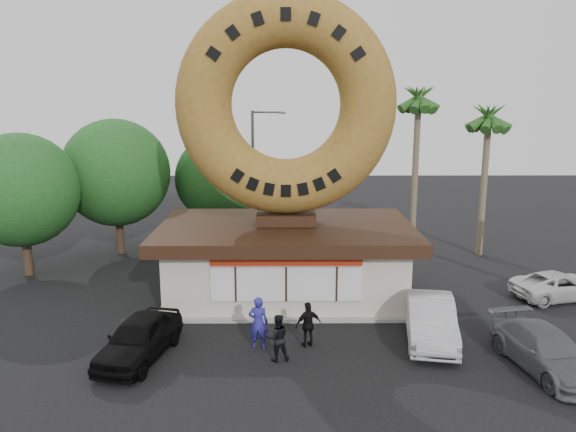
% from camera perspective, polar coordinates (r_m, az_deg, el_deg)
% --- Properties ---
extents(ground, '(90.00, 90.00, 0.00)m').
position_cam_1_polar(ground, '(20.26, -0.17, -13.83)').
color(ground, black).
rests_on(ground, ground).
extents(donut_shop, '(11.20, 7.20, 3.80)m').
position_cam_1_polar(donut_shop, '(25.22, -0.20, -4.22)').
color(donut_shop, beige).
rests_on(donut_shop, ground).
extents(giant_donut, '(9.38, 2.39, 9.38)m').
position_cam_1_polar(giant_donut, '(24.22, -0.22, 11.24)').
color(giant_donut, olive).
rests_on(giant_donut, donut_shop).
extents(tree_west, '(6.00, 6.00, 7.65)m').
position_cam_1_polar(tree_west, '(32.89, -17.07, 4.21)').
color(tree_west, '#473321').
rests_on(tree_west, ground).
extents(tree_mid, '(5.20, 5.20, 6.63)m').
position_cam_1_polar(tree_mid, '(33.80, -7.05, 3.79)').
color(tree_mid, '#473321').
rests_on(tree_mid, ground).
extents(tree_far, '(5.60, 5.60, 7.14)m').
position_cam_1_polar(tree_far, '(30.48, -25.49, 2.38)').
color(tree_far, '#473321').
rests_on(tree_far, ground).
extents(palm_near, '(2.60, 2.60, 9.75)m').
position_cam_1_polar(palm_near, '(33.09, 13.11, 11.03)').
color(palm_near, '#726651').
rests_on(palm_near, ground).
extents(palm_far, '(2.60, 2.60, 8.75)m').
position_cam_1_polar(palm_far, '(32.67, 19.70, 9.00)').
color(palm_far, '#726651').
rests_on(palm_far, ground).
extents(street_lamp, '(2.11, 0.20, 8.00)m').
position_cam_1_polar(street_lamp, '(34.54, -3.33, 4.82)').
color(street_lamp, '#59595E').
rests_on(street_lamp, ground).
extents(person_left, '(0.73, 0.51, 1.94)m').
position_cam_1_polar(person_left, '(20.30, -3.03, -10.78)').
color(person_left, navy).
rests_on(person_left, ground).
extents(person_center, '(0.90, 0.76, 1.65)m').
position_cam_1_polar(person_center, '(19.48, -1.07, -12.26)').
color(person_center, black).
rests_on(person_center, ground).
extents(person_right, '(1.06, 0.74, 1.67)m').
position_cam_1_polar(person_right, '(20.49, 2.07, -10.95)').
color(person_right, black).
rests_on(person_right, ground).
extents(car_black, '(2.62, 4.61, 1.48)m').
position_cam_1_polar(car_black, '(20.30, -14.89, -11.90)').
color(car_black, black).
rests_on(car_black, ground).
extents(car_silver, '(2.41, 4.98, 1.57)m').
position_cam_1_polar(car_silver, '(21.69, 14.28, -10.13)').
color(car_silver, '#ABABB0').
rests_on(car_silver, ground).
extents(car_grey, '(2.68, 4.92, 1.35)m').
position_cam_1_polar(car_grey, '(20.76, 24.74, -12.28)').
color(car_grey, '#5C5E61').
rests_on(car_grey, ground).
extents(car_white, '(4.64, 2.94, 1.19)m').
position_cam_1_polar(car_white, '(27.91, 25.89, -6.37)').
color(car_white, silver).
rests_on(car_white, ground).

